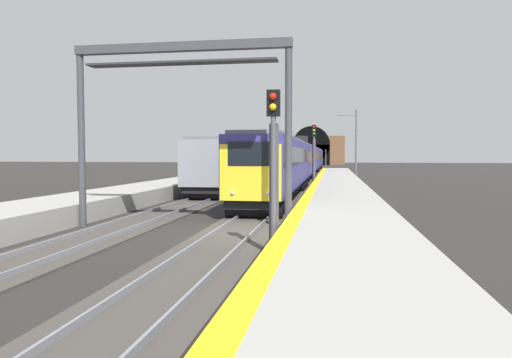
% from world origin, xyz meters
% --- Properties ---
extents(ground_plane, '(320.00, 320.00, 0.00)m').
position_xyz_m(ground_plane, '(0.00, 0.00, 0.00)').
color(ground_plane, '#282623').
extents(platform_right, '(112.00, 3.80, 0.92)m').
position_xyz_m(platform_right, '(0.00, -3.99, 0.46)').
color(platform_right, '#9E9B93').
rests_on(platform_right, ground_plane).
extents(platform_left, '(112.00, 3.80, 0.92)m').
position_xyz_m(platform_left, '(0.00, 8.82, 0.46)').
color(platform_left, '#9E9B93').
rests_on(platform_left, ground_plane).
extents(platform_right_edge_strip, '(112.00, 0.50, 0.01)m').
position_xyz_m(platform_right_edge_strip, '(0.00, -2.33, 0.92)').
color(platform_right_edge_strip, yellow).
rests_on(platform_right_edge_strip, platform_right).
extents(track_main_line, '(160.00, 2.81, 0.21)m').
position_xyz_m(track_main_line, '(0.00, 0.00, 0.04)').
color(track_main_line, '#423D38').
rests_on(track_main_line, ground_plane).
extents(track_adjacent_line, '(160.00, 2.78, 0.21)m').
position_xyz_m(track_adjacent_line, '(0.00, 4.83, 0.04)').
color(track_adjacent_line, '#423D38').
rests_on(track_adjacent_line, ground_plane).
extents(train_main_approaching, '(82.04, 2.92, 5.01)m').
position_xyz_m(train_main_approaching, '(44.16, 0.00, 2.36)').
color(train_main_approaching, navy).
rests_on(train_main_approaching, ground_plane).
extents(train_adjacent_platform, '(39.58, 3.17, 5.03)m').
position_xyz_m(train_adjacent_platform, '(31.09, 4.83, 2.36)').
color(train_adjacent_platform, gray).
rests_on(train_adjacent_platform, ground_plane).
extents(railway_signal_near, '(0.39, 0.38, 4.85)m').
position_xyz_m(railway_signal_near, '(-3.64, -1.88, 2.86)').
color(railway_signal_near, '#4C4C54').
rests_on(railway_signal_near, ground_plane).
extents(railway_signal_mid, '(0.39, 0.38, 5.69)m').
position_xyz_m(railway_signal_mid, '(25.88, -1.88, 3.42)').
color(railway_signal_mid, '#4C4C54').
rests_on(railway_signal_mid, ground_plane).
extents(railway_signal_far, '(0.39, 0.38, 4.28)m').
position_xyz_m(railway_signal_far, '(98.35, -1.88, 2.55)').
color(railway_signal_far, '#4C4C54').
rests_on(railway_signal_far, ground_plane).
extents(overhead_signal_gantry, '(0.70, 8.88, 7.43)m').
position_xyz_m(overhead_signal_gantry, '(0.92, 2.41, 5.60)').
color(overhead_signal_gantry, '#3F3F47').
rests_on(overhead_signal_gantry, ground_plane).
extents(tunnel_portal, '(2.86, 18.61, 11.01)m').
position_xyz_m(tunnel_portal, '(117.05, 2.41, 4.17)').
color(tunnel_portal, brown).
rests_on(tunnel_portal, ground_plane).
extents(catenary_mast_near, '(0.22, 2.43, 8.26)m').
position_xyz_m(catenary_mast_near, '(39.51, -6.25, 4.26)').
color(catenary_mast_near, '#595B60').
rests_on(catenary_mast_near, ground_plane).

